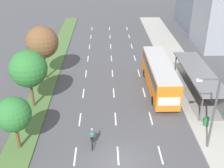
% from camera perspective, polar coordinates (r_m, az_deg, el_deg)
% --- Properties ---
extents(ground_plane, '(140.00, 140.00, 0.00)m').
position_cam_1_polar(ground_plane, '(22.88, 1.34, -15.90)').
color(ground_plane, '#4C4C51').
extents(median_strip, '(2.60, 52.00, 0.12)m').
position_cam_1_polar(median_strip, '(40.50, -11.89, 4.05)').
color(median_strip, '#4C7038').
rests_on(median_strip, ground).
extents(sidewalk_right, '(4.50, 52.00, 0.15)m').
position_cam_1_polar(sidewalk_right, '(41.11, 12.99, 4.32)').
color(sidewalk_right, '#ADAAA3').
rests_on(sidewalk_right, ground).
extents(lane_divider_left, '(0.14, 44.44, 0.01)m').
position_cam_1_polar(lane_divider_left, '(36.94, -5.34, 2.12)').
color(lane_divider_left, white).
rests_on(lane_divider_left, ground).
extents(lane_divider_center, '(0.14, 44.44, 0.01)m').
position_cam_1_polar(lane_divider_center, '(36.87, 0.09, 2.19)').
color(lane_divider_center, white).
rests_on(lane_divider_center, ground).
extents(lane_divider_right, '(0.14, 44.44, 0.01)m').
position_cam_1_polar(lane_divider_right, '(37.12, 5.51, 2.25)').
color(lane_divider_right, white).
rests_on(lane_divider_right, ground).
extents(bus_shelter, '(2.90, 11.52, 2.86)m').
position_cam_1_polar(bus_shelter, '(32.37, 17.53, 0.74)').
color(bus_shelter, gray).
rests_on(bus_shelter, sidewalk_right).
extents(bus, '(2.54, 11.29, 3.37)m').
position_cam_1_polar(bus, '(32.49, 9.63, 2.18)').
color(bus, orange).
rests_on(bus, ground).
extents(cyclist, '(0.46, 1.82, 1.71)m').
position_cam_1_polar(cyclist, '(24.06, -4.07, -10.93)').
color(cyclist, black).
rests_on(cyclist, ground).
extents(median_tree_nearest, '(2.86, 2.86, 4.74)m').
position_cam_1_polar(median_tree_nearest, '(23.49, -19.51, -5.89)').
color(median_tree_nearest, brown).
rests_on(median_tree_nearest, median_strip).
extents(median_tree_second, '(3.75, 3.75, 6.14)m').
position_cam_1_polar(median_tree_second, '(28.76, -16.72, 3.00)').
color(median_tree_second, brown).
rests_on(median_tree_second, median_strip).
extents(median_tree_third, '(3.90, 3.90, 6.68)m').
position_cam_1_polar(median_tree_third, '(34.62, -14.09, 8.27)').
color(median_tree_third, brown).
rests_on(median_tree_third, median_strip).
extents(streetlight, '(1.91, 0.24, 6.50)m').
position_cam_1_polar(streetlight, '(23.32, 19.84, -4.81)').
color(streetlight, '#4C4C51').
rests_on(streetlight, sidewalk_right).
extents(trash_bin, '(0.52, 0.52, 0.85)m').
position_cam_1_polar(trash_bin, '(27.76, 18.71, -7.25)').
color(trash_bin, '#286B38').
rests_on(trash_bin, sidewalk_right).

